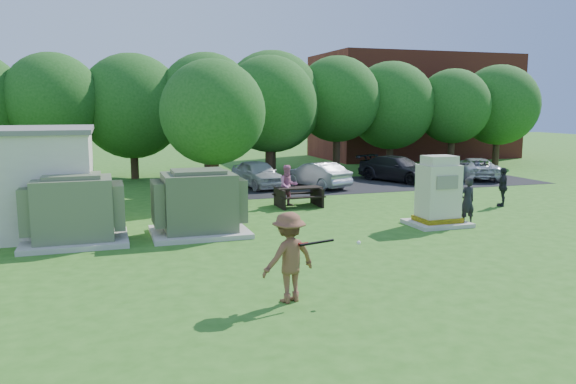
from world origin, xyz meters
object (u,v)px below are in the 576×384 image
object	(u,v)px
transformer_right	(199,204)
car_dark	(398,169)
person_at_picnic	(288,186)
car_white	(258,174)
car_silver_a	(317,175)
batter	(289,257)
person_walking_right	(503,187)
generator_cabinet	(438,195)
car_silver_b	(475,168)
transformer_left	(74,211)
picnic_table	(299,194)
person_by_generator	(467,201)

from	to	relation	value
transformer_right	car_dark	world-z (taller)	transformer_right
person_at_picnic	car_dark	distance (m)	9.69
car_white	car_silver_a	bearing A→B (deg)	-29.34
batter	person_walking_right	size ratio (longest dim) A/B	1.19
generator_cabinet	transformer_right	bearing A→B (deg)	171.85
person_walking_right	car_silver_b	size ratio (longest dim) A/B	0.37
generator_cabinet	car_dark	distance (m)	11.41
car_dark	car_silver_b	size ratio (longest dim) A/B	1.10
transformer_left	car_dark	distance (m)	18.57
picnic_table	person_by_generator	xyz separation A→B (m)	(4.33, -5.14, 0.33)
generator_cabinet	car_dark	size ratio (longest dim) A/B	0.51
person_walking_right	car_silver_a	world-z (taller)	person_walking_right
picnic_table	person_at_picnic	size ratio (longest dim) A/B	1.10
transformer_right	picnic_table	size ratio (longest dim) A/B	1.62
transformer_left	car_silver_a	world-z (taller)	transformer_left
car_silver_a	car_white	bearing A→B (deg)	-39.76
picnic_table	car_silver_a	world-z (taller)	car_silver_a
car_dark	car_silver_b	xyz separation A→B (m)	(4.64, -0.37, -0.09)
car_silver_a	car_silver_b	xyz separation A→B (m)	(9.68, 0.45, -0.04)
person_by_generator	person_walking_right	xyz separation A→B (m)	(3.58, 2.63, -0.03)
person_by_generator	car_dark	xyz separation A→B (m)	(3.34, 10.79, -0.14)
generator_cabinet	car_dark	bearing A→B (deg)	67.63
car_white	person_walking_right	bearing A→B (deg)	-55.48
picnic_table	transformer_right	bearing A→B (deg)	-141.02
generator_cabinet	car_silver_a	bearing A→B (deg)	94.08
transformer_left	car_white	world-z (taller)	transformer_left
picnic_table	car_silver_a	bearing A→B (deg)	61.39
person_at_picnic	car_silver_a	bearing A→B (deg)	55.18
picnic_table	person_walking_right	xyz separation A→B (m)	(7.91, -2.51, 0.30)
person_at_picnic	car_silver_a	distance (m)	5.48
person_walking_right	car_silver_b	xyz separation A→B (m)	(4.40, 7.80, -0.20)
transformer_left	person_walking_right	xyz separation A→B (m)	(16.25, 1.24, -0.18)
generator_cabinet	person_at_picnic	bearing A→B (deg)	125.68
batter	car_dark	world-z (taller)	batter
person_by_generator	transformer_right	bearing A→B (deg)	-12.13
car_silver_b	generator_cabinet	bearing A→B (deg)	70.56
batter	car_silver_a	world-z (taller)	batter
transformer_right	person_at_picnic	xyz separation A→B (m)	(4.27, 4.01, -0.13)
person_walking_right	car_silver_a	size ratio (longest dim) A/B	0.41
person_walking_right	car_white	xyz separation A→B (m)	(-8.05, 8.36, -0.11)
car_dark	person_walking_right	bearing A→B (deg)	-112.52
person_at_picnic	car_white	world-z (taller)	person_at_picnic
person_at_picnic	car_silver_b	xyz separation A→B (m)	(12.68, 5.03, -0.25)
transformer_right	batter	size ratio (longest dim) A/B	1.59
person_by_generator	car_white	distance (m)	11.86
transformer_right	batter	distance (m)	6.82
person_by_generator	car_silver_b	xyz separation A→B (m)	(7.98, 10.43, -0.23)
person_at_picnic	person_walking_right	size ratio (longest dim) A/B	1.06
batter	car_silver_a	bearing A→B (deg)	-129.77
batter	person_by_generator	size ratio (longest dim) A/B	1.15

